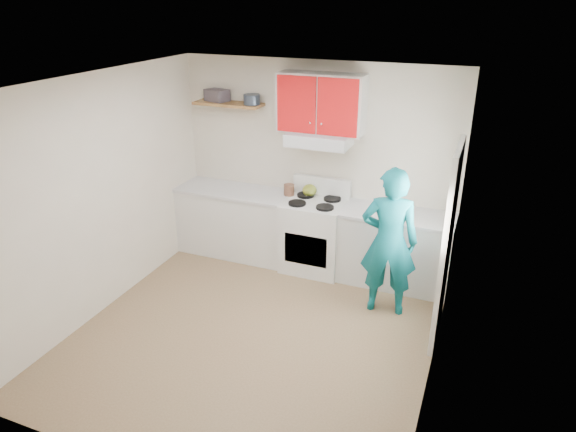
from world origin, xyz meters
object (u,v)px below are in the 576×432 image
at_px(kettle, 310,190).
at_px(person, 389,242).
at_px(crock, 289,191).
at_px(stove, 314,235).
at_px(tin, 252,99).

distance_m(kettle, person, 1.45).
bearing_deg(crock, person, -26.78).
height_order(kettle, crock, kettle).
relative_size(kettle, crock, 1.13).
bearing_deg(stove, kettle, 127.46).
bearing_deg(kettle, stove, -69.74).
height_order(crock, person, person).
xyz_separation_m(tin, person, (1.98, -0.79, -1.25)).
bearing_deg(stove, crock, 164.11).
distance_m(stove, person, 1.30).
bearing_deg(tin, stove, -10.43).
xyz_separation_m(crock, person, (1.46, -0.74, -0.13)).
relative_size(stove, person, 0.54).
height_order(tin, crock, tin).
xyz_separation_m(stove, kettle, (-0.14, 0.18, 0.54)).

